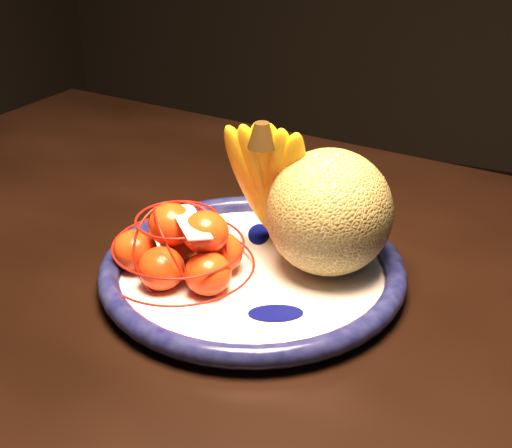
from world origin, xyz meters
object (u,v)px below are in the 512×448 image
at_px(banana_bunch, 270,178).
at_px(fruit_bowl, 252,271).
at_px(dining_table, 264,317).
at_px(cantaloupe, 329,212).
at_px(mandarin_bag, 182,249).

bearing_deg(banana_bunch, fruit_bowl, -94.51).
xyz_separation_m(dining_table, banana_bunch, (-0.00, 0.02, 0.18)).
relative_size(cantaloupe, mandarin_bag, 0.69).
bearing_deg(banana_bunch, dining_table, -93.03).
relative_size(fruit_bowl, mandarin_bag, 1.70).
distance_m(dining_table, cantaloupe, 0.18).
bearing_deg(mandarin_bag, cantaloupe, 29.91).
height_order(dining_table, mandarin_bag, mandarin_bag).
bearing_deg(fruit_bowl, dining_table, 91.92).
relative_size(dining_table, banana_bunch, 7.95).
distance_m(banana_bunch, mandarin_bag, 0.13).
bearing_deg(mandarin_bag, dining_table, 48.92).
distance_m(fruit_bowl, mandarin_bag, 0.09).
xyz_separation_m(dining_table, mandarin_bag, (-0.07, -0.08, 0.12)).
xyz_separation_m(cantaloupe, mandarin_bag, (-0.14, -0.08, -0.04)).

